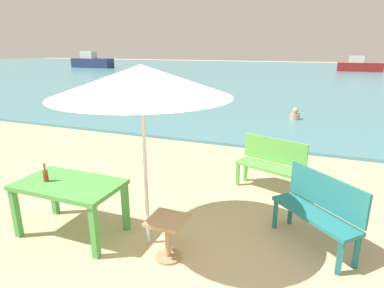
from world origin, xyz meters
TOP-DOWN VIEW (x-y plane):
  - ground_plane at (0.00, 0.00)m, footprint 120.00×120.00m
  - sea_water at (0.00, 30.00)m, footprint 120.00×50.00m
  - picnic_table_green at (-1.40, 0.26)m, footprint 1.40×0.80m
  - beer_bottle_amber at (-1.70, 0.18)m, footprint 0.07×0.07m
  - patio_umbrella at (-0.31, 0.42)m, footprint 2.10×2.10m
  - side_table_wood at (0.07, 0.23)m, footprint 0.44×0.44m
  - bench_teal_center at (1.74, 1.19)m, footprint 1.12×1.08m
  - bench_green_left at (0.93, 2.69)m, footprint 1.25×0.74m
  - swimmer_person at (0.93, 8.70)m, footprint 0.34×0.34m
  - boat_ferry at (5.30, 35.08)m, footprint 4.26×1.16m
  - boat_fishing_trawler at (-24.62, 30.46)m, footprint 5.34×1.46m

SIDE VIEW (x-z plane):
  - ground_plane at x=0.00m, z-range 0.00..0.00m
  - sea_water at x=0.00m, z-range 0.00..0.08m
  - swimmer_person at x=0.93m, z-range 0.03..0.44m
  - side_table_wood at x=0.07m, z-range 0.08..0.62m
  - bench_teal_center at x=1.74m, z-range 0.07..1.02m
  - bench_green_left at x=0.93m, z-range 0.07..1.02m
  - boat_ferry at x=5.30m, z-range -0.14..1.41m
  - picnic_table_green at x=-1.40m, z-range 0.27..1.03m
  - boat_fishing_trawler at x=-24.62m, z-range -0.19..1.75m
  - beer_bottle_amber at x=-1.70m, z-range 0.72..0.99m
  - patio_umbrella at x=-0.31m, z-range 0.97..3.27m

